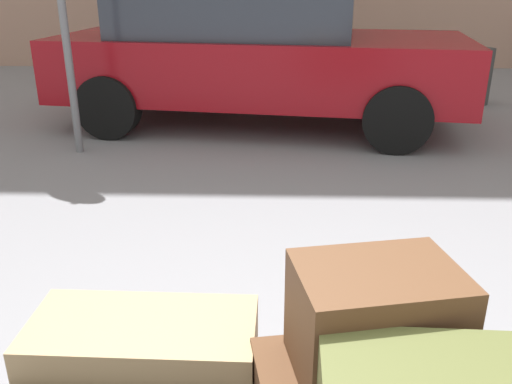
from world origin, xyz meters
The scene contains 4 objects.
duffel_bag_tan_stacked_top centered at (-0.28, 0.24, 0.51)m, with size 0.63×0.30×0.35m, color #9E7F56.
duffel_bag_brown_topmost_pile centered at (0.31, 0.06, 0.83)m, with size 0.36×0.27×0.27m, color #51331E.
parked_car centered at (-0.12, 5.02, 0.76)m, with size 4.51×2.40×1.42m.
bollard_kerb_near centered at (2.71, 6.07, 0.35)m, with size 0.27×0.27×0.70m, color #383838.
Camera 1 is at (0.07, -1.00, 1.58)m, focal length 38.32 mm.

